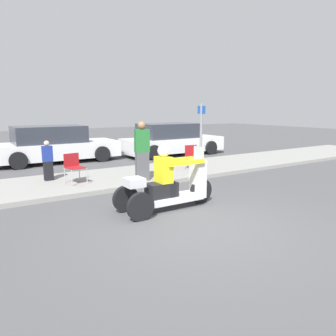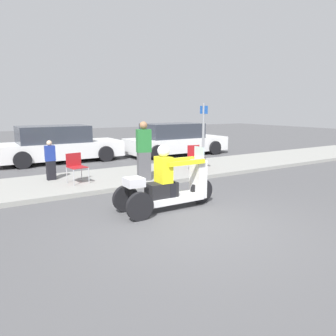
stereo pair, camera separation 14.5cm
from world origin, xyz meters
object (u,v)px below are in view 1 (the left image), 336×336
Objects in this scene: spectator_with_child at (48,161)px; folding_chair_curbside at (74,165)px; parked_car_lot_left at (54,145)px; folding_chair_set_back at (192,155)px; street_sign at (201,136)px; parked_car_lot_center at (171,140)px; spectator_near_curb at (142,152)px; motorcycle_trike at (168,187)px.

spectator_with_child is 1.40× the size of folding_chair_curbside.
spectator_with_child is 0.23× the size of parked_car_lot_left.
parked_car_lot_left is (1.16, 3.92, 0.03)m from spectator_with_child.
street_sign is at bearing -107.61° from folding_chair_set_back.
folding_chair_set_back is 0.17× the size of parked_car_lot_center.
street_sign is (-0.23, -0.73, 0.69)m from folding_chair_set_back.
folding_chair_curbside is at bearing -97.88° from parked_car_lot_left.
parked_car_lot_center reaches higher than folding_chair_curbside.
motorcycle_trike is at bearing -105.40° from spectator_near_curb.
street_sign is (-2.05, -4.75, 0.62)m from parked_car_lot_center.
motorcycle_trike is 2.03× the size of spectator_with_child.
parked_car_lot_center is at bearing 55.99° from motorcycle_trike.
spectator_with_child is 0.91m from folding_chair_curbside.
parked_car_lot_center is at bearing 33.68° from folding_chair_curbside.
spectator_near_curb is 6.11m from parked_car_lot_center.
folding_chair_set_back is (4.49, -0.91, -0.05)m from spectator_with_child.
motorcycle_trike is 0.49× the size of parked_car_lot_center.
parked_car_lot_left is at bearing 73.56° from spectator_with_child.
folding_chair_set_back is (2.23, 0.56, -0.31)m from spectator_near_curb.
folding_chair_curbside is at bearing -55.89° from spectator_with_child.
street_sign is at bearing -13.29° from folding_chair_curbside.
spectator_with_child is 2.71m from spectator_near_curb.
parked_car_lot_center reaches higher than spectator_with_child.
spectator_near_curb is 0.35× the size of parked_car_lot_left.
street_sign reaches higher than motorcycle_trike.
folding_chair_set_back is (2.88, 2.94, 0.12)m from motorcycle_trike.
motorcycle_trike is 2.85× the size of folding_chair_set_back.
street_sign reaches higher than spectator_with_child.
motorcycle_trike reaches higher than folding_chair_set_back.
motorcycle_trike is 4.18m from spectator_with_child.
folding_chair_curbside and folding_chair_set_back have the same top height.
motorcycle_trike is 1.06× the size of street_sign.
folding_chair_set_back is 0.17× the size of parked_car_lot_left.
spectator_near_curb is at bearing -78.36° from parked_car_lot_left.
spectator_with_child is at bearing 112.69° from motorcycle_trike.
spectator_near_curb reaches higher than motorcycle_trike.
folding_chair_curbside is at bearing 109.55° from motorcycle_trike.
spectator_near_curb reaches higher than parked_car_lot_center.
spectator_with_child is at bearing 124.11° from folding_chair_curbside.
parked_car_lot_left is (-1.11, 5.39, -0.23)m from spectator_near_curb.
motorcycle_trike is at bearing -67.31° from spectator_with_child.
folding_chair_curbside is at bearing -146.32° from parked_car_lot_center.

